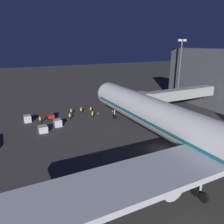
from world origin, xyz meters
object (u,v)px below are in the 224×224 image
Objects in this scene: airliner_at_gate at (216,143)px; traffic_cone_nose_starboard at (98,113)px; traffic_cone_nose_port at (113,111)px; ground_crew_near_nose_gear at (71,111)px; baggage_container_near_belt at (58,123)px; baggage_container_mid_row at (43,129)px; ground_crew_walking_aft at (81,110)px; baggage_container_far_row at (27,119)px; baggage_tug_spare at (51,116)px; ground_crew_marshaller_fwd at (70,116)px; ground_crew_under_port_wing at (92,114)px; ground_crew_by_belt_loader at (91,110)px; ground_crew_by_tug at (40,120)px; apron_floodlight_mast at (180,67)px; jet_bridge at (171,95)px.

traffic_cone_nose_starboard is (2.20, -34.50, -5.44)m from airliner_at_gate.
airliner_at_gate reaches higher than traffic_cone_nose_port.
baggage_container_near_belt is at bearing 53.22° from ground_crew_near_nose_gear.
baggage_container_mid_row is at bearing 17.69° from traffic_cone_nose_port.
airliner_at_gate reaches higher than ground_crew_walking_aft.
baggage_container_far_row reaches higher than traffic_cone_nose_starboard.
baggage_container_mid_row is at bearing 45.44° from ground_crew_near_nose_gear.
baggage_tug_spare is at bearing -8.68° from traffic_cone_nose_starboard.
ground_crew_marshaller_fwd reaches higher than ground_crew_under_port_wing.
ground_crew_under_port_wing is at bearing 106.35° from ground_crew_walking_aft.
ground_crew_by_tug is at bearing 9.69° from ground_crew_by_belt_loader.
apron_floodlight_mast reaches higher than traffic_cone_nose_port.
ground_crew_walking_aft reaches higher than ground_crew_near_nose_gear.
baggage_container_mid_row is at bearing 30.07° from ground_crew_by_belt_loader.
baggage_container_mid_row is 3.36× the size of traffic_cone_nose_starboard.
baggage_tug_spare reaches higher than ground_crew_near_nose_gear.
airliner_at_gate is at bearing 111.65° from baggage_tug_spare.
ground_crew_marshaller_fwd is 3.32× the size of traffic_cone_nose_port.
baggage_container_near_belt is at bearing 40.06° from ground_crew_walking_aft.
ground_crew_marshaller_fwd is at bearing 24.78° from ground_crew_by_belt_loader.
ground_crew_under_port_wing is at bearing 171.27° from ground_crew_by_tug.
airliner_at_gate is at bearing 53.56° from apron_floodlight_mast.
apron_floodlight_mast is 35.24× the size of traffic_cone_nose_starboard.
ground_crew_by_belt_loader is 6.10m from traffic_cone_nose_port.
jet_bridge is at bearing -118.84° from airliner_at_gate.
apron_floodlight_mast is 44.89m from baggage_container_mid_row.
ground_crew_walking_aft is at bearing -29.86° from traffic_cone_nose_starboard.
baggage_tug_spare reaches higher than ground_crew_walking_aft.
ground_crew_near_nose_gear reaches higher than ground_crew_by_belt_loader.
ground_crew_walking_aft is at bearing -177.00° from baggage_tug_spare.
airliner_at_gate is 3.67× the size of apron_floodlight_mast.
ground_crew_by_tug is at bearing -48.40° from baggage_container_near_belt.
ground_crew_marshaller_fwd is at bearing 69.16° from ground_crew_near_nose_gear.
apron_floodlight_mast is 10.97× the size of ground_crew_by_tug.
ground_crew_walking_aft is (-8.23, -0.43, 0.21)m from baggage_tug_spare.
ground_crew_by_tug is 19.57m from traffic_cone_nose_port.
baggage_tug_spare is 1.56× the size of ground_crew_walking_aft.
baggage_container_near_belt is 0.95× the size of ground_crew_by_tug.
ground_crew_by_tug is at bearing -6.39° from ground_crew_marshaller_fwd.
ground_crew_walking_aft is at bearing -10.30° from ground_crew_by_belt_loader.
baggage_container_near_belt is at bearing 6.23° from apron_floodlight_mast.
ground_crew_marshaller_fwd is (-9.56, 3.25, 0.18)m from baggage_container_far_row.
ground_crew_walking_aft is (-7.82, -6.58, 0.18)m from baggage_container_near_belt.
traffic_cone_nose_starboard is at bearing -157.73° from baggage_container_mid_row.
ground_crew_near_nose_gear is 0.94× the size of ground_crew_marshaller_fwd.
apron_floodlight_mast reaches higher than baggage_container_far_row.
traffic_cone_nose_port is at bearing -174.05° from ground_crew_marshaller_fwd.
ground_crew_under_port_wing is 3.65m from traffic_cone_nose_starboard.
traffic_cone_nose_starboard is (-8.17, -1.31, -0.73)m from ground_crew_marshaller_fwd.
traffic_cone_nose_starboard is (-4.00, 2.30, -0.71)m from ground_crew_walking_aft.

